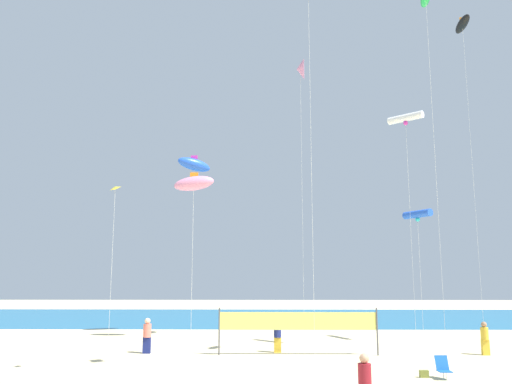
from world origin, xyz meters
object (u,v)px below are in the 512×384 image
at_px(kite_pink_delta, 300,70).
at_px(beachgoer_coral_shirt, 147,334).
at_px(volleyball_net, 298,323).
at_px(kite_white_tube, 405,119).
at_px(folding_beach_chair, 443,367).
at_px(beachgoer_navy_shirt, 277,335).
at_px(beachgoer_maroon_shirt, 365,381).
at_px(kite_blue_inflatable, 194,165).
at_px(kite_black_inflatable, 463,25).
at_px(kite_pink_inflatable, 194,183).
at_px(beach_handbag, 424,374).
at_px(kite_yellow_diamond, 115,196).
at_px(beachgoer_mustard_shirt, 485,337).
at_px(kite_blue_tube, 417,214).

bearing_deg(kite_pink_delta, beachgoer_coral_shirt, -154.54).
relative_size(volleyball_net, kite_white_tube, 0.62).
bearing_deg(folding_beach_chair, beachgoer_navy_shirt, 148.22).
bearing_deg(kite_white_tube, volleyball_net, -167.68).
bearing_deg(beachgoer_coral_shirt, volleyball_net, 64.90).
distance_m(beachgoer_maroon_shirt, kite_blue_inflatable, 23.43).
xyz_separation_m(kite_pink_delta, kite_black_inflatable, (11.73, 1.79, 4.08)).
bearing_deg(kite_pink_inflatable, folding_beach_chair, -43.42).
height_order(beach_handbag, kite_black_inflatable, kite_black_inflatable).
relative_size(volleyball_net, beach_handbag, 23.22).
distance_m(kite_yellow_diamond, kite_blue_inflatable, 14.56).
distance_m(beachgoer_coral_shirt, kite_pink_delta, 19.20).
xyz_separation_m(beachgoer_mustard_shirt, kite_yellow_diamond, (-18.02, -5.63, 6.64)).
relative_size(beachgoer_mustard_shirt, kite_white_tube, 0.13).
distance_m(beachgoer_navy_shirt, kite_pink_inflatable, 11.53).
xyz_separation_m(folding_beach_chair, kite_blue_tube, (2.56, 10.47, 7.41)).
bearing_deg(beachgoer_navy_shirt, kite_blue_tube, -126.40).
bearing_deg(beach_handbag, beachgoer_coral_shirt, 155.10).
relative_size(beach_handbag, kite_pink_inflatable, 0.03).
bearing_deg(beach_handbag, kite_pink_delta, 111.91).
distance_m(kite_white_tube, kite_blue_tube, 6.43).
bearing_deg(beachgoer_navy_shirt, kite_pink_inflatable, -11.18).
bearing_deg(kite_pink_inflatable, kite_white_tube, -17.51).
xyz_separation_m(kite_pink_inflatable, kite_blue_tube, (14.39, -0.72, -2.16)).
bearing_deg(kite_black_inflatable, volleyball_net, -152.67).
xyz_separation_m(beachgoer_maroon_shirt, kite_pink_delta, (-0.57, 15.42, 16.62)).
height_order(beachgoer_mustard_shirt, kite_white_tube, kite_white_tube).
relative_size(beachgoer_mustard_shirt, kite_blue_tube, 0.21).
bearing_deg(beach_handbag, kite_pink_inflatable, 135.45).
height_order(folding_beach_chair, volleyball_net, volleyball_net).
height_order(beachgoer_maroon_shirt, kite_yellow_diamond, kite_yellow_diamond).
bearing_deg(kite_pink_inflatable, beachgoer_navy_shirt, -41.28).
bearing_deg(beachgoer_coral_shirt, beach_handbag, 43.51).
distance_m(beachgoer_maroon_shirt, kite_pink_inflatable, 20.15).
height_order(volleyball_net, kite_pink_delta, kite_pink_delta).
bearing_deg(kite_pink_delta, volleyball_net, -98.63).
relative_size(beachgoer_coral_shirt, kite_black_inflatable, 0.08).
xyz_separation_m(volleyball_net, kite_blue_inflatable, (-6.77, 8.30, 10.28)).
bearing_deg(folding_beach_chair, kite_white_tube, 94.50).
xyz_separation_m(beachgoer_navy_shirt, kite_blue_tube, (9.08, 3.95, 6.95)).
relative_size(kite_pink_inflatable, kite_pink_delta, 0.59).
bearing_deg(kite_pink_delta, kite_blue_inflatable, 153.89).
bearing_deg(kite_yellow_diamond, folding_beach_chair, -0.73).
distance_m(beachgoer_navy_shirt, kite_yellow_diamond, 11.68).
bearing_deg(beach_handbag, beachgoer_mustard_shirt, 48.14).
bearing_deg(kite_blue_tube, beachgoer_mustard_shirt, -69.87).
height_order(folding_beach_chair, kite_white_tube, kite_white_tube).
xyz_separation_m(beachgoer_coral_shirt, folding_beach_chair, (13.47, -6.17, -0.51)).
xyz_separation_m(beachgoer_mustard_shirt, beach_handbag, (-4.98, -5.56, -0.76)).
height_order(beachgoer_coral_shirt, beach_handbag, beachgoer_coral_shirt).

